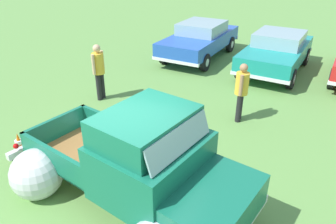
{
  "coord_description": "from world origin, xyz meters",
  "views": [
    {
      "loc": [
        2.54,
        -3.91,
        4.15
      ],
      "look_at": [
        0.0,
        1.97,
        0.82
      ],
      "focal_mm": 34.06,
      "sensor_mm": 36.0,
      "label": 1
    }
  ],
  "objects_px": {
    "show_car_0": "(200,39)",
    "spectator_1": "(241,89)",
    "lane_cone_0": "(20,146)",
    "vintage_pickup_truck": "(140,170)",
    "spectator_0": "(99,69)",
    "show_car_1": "(277,51)"
  },
  "relations": [
    {
      "from": "vintage_pickup_truck",
      "to": "lane_cone_0",
      "type": "xyz_separation_m",
      "value": [
        -3.08,
        0.22,
        -0.45
      ]
    },
    {
      "from": "spectator_0",
      "to": "vintage_pickup_truck",
      "type": "bearing_deg",
      "value": -45.88
    },
    {
      "from": "spectator_0",
      "to": "spectator_1",
      "type": "height_order",
      "value": "spectator_0"
    },
    {
      "from": "lane_cone_0",
      "to": "show_car_1",
      "type": "bearing_deg",
      "value": 61.09
    },
    {
      "from": "vintage_pickup_truck",
      "to": "show_car_0",
      "type": "bearing_deg",
      "value": 115.2
    },
    {
      "from": "show_car_0",
      "to": "lane_cone_0",
      "type": "distance_m",
      "value": 8.58
    },
    {
      "from": "vintage_pickup_truck",
      "to": "spectator_1",
      "type": "relative_size",
      "value": 3.12
    },
    {
      "from": "vintage_pickup_truck",
      "to": "spectator_0",
      "type": "distance_m",
      "value": 4.79
    },
    {
      "from": "vintage_pickup_truck",
      "to": "spectator_0",
      "type": "relative_size",
      "value": 2.92
    },
    {
      "from": "vintage_pickup_truck",
      "to": "lane_cone_0",
      "type": "relative_size",
      "value": 7.83
    },
    {
      "from": "spectator_1",
      "to": "lane_cone_0",
      "type": "distance_m",
      "value": 5.43
    },
    {
      "from": "vintage_pickup_truck",
      "to": "spectator_1",
      "type": "distance_m",
      "value": 3.95
    },
    {
      "from": "show_car_0",
      "to": "lane_cone_0",
      "type": "xyz_separation_m",
      "value": [
        -1.28,
        -8.47,
        -0.47
      ]
    },
    {
      "from": "show_car_1",
      "to": "spectator_1",
      "type": "height_order",
      "value": "spectator_1"
    },
    {
      "from": "vintage_pickup_truck",
      "to": "spectator_1",
      "type": "xyz_separation_m",
      "value": [
        0.91,
        3.85,
        0.14
      ]
    },
    {
      "from": "vintage_pickup_truck",
      "to": "spectator_1",
      "type": "bearing_deg",
      "value": 90.18
    },
    {
      "from": "spectator_0",
      "to": "lane_cone_0",
      "type": "bearing_deg",
      "value": -85.77
    },
    {
      "from": "vintage_pickup_truck",
      "to": "show_car_0",
      "type": "relative_size",
      "value": 1.07
    },
    {
      "from": "show_car_0",
      "to": "spectator_1",
      "type": "xyz_separation_m",
      "value": [
        2.71,
        -4.85,
        0.11
      ]
    },
    {
      "from": "spectator_0",
      "to": "spectator_1",
      "type": "relative_size",
      "value": 1.07
    },
    {
      "from": "spectator_0",
      "to": "spectator_1",
      "type": "distance_m",
      "value": 4.16
    },
    {
      "from": "spectator_1",
      "to": "show_car_1",
      "type": "bearing_deg",
      "value": -100.74
    }
  ]
}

